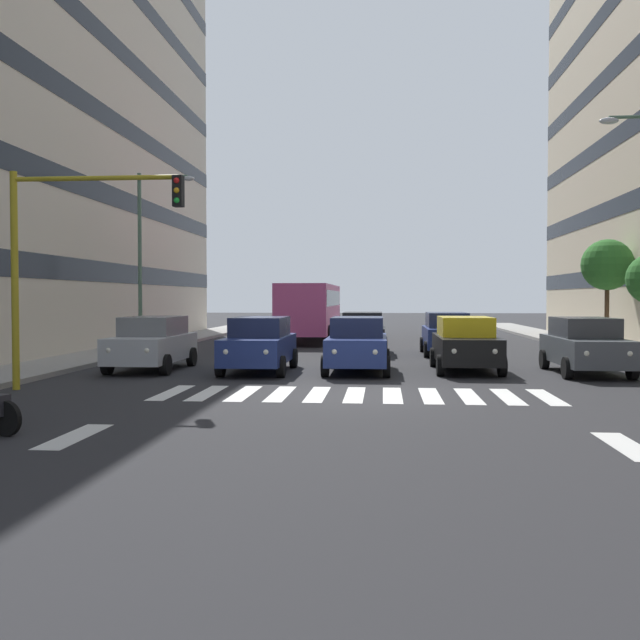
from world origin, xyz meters
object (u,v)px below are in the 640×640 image
Objects in this scene: car_4 at (152,343)px; street_tree_2 at (607,265)px; car_row2_0 at (363,332)px; car_0 at (585,345)px; car_1 at (465,343)px; traffic_light_gantry at (63,243)px; car_row2_1 at (447,333)px; bus_behind_traffic at (311,306)px; car_3 at (259,344)px; car_2 at (358,344)px; street_lamp_right at (148,243)px.

car_4 is 20.08m from street_tree_2.
street_tree_2 reaches higher than car_row2_0.
car_0 is 13.53m from car_4.
traffic_light_gantry reaches higher than car_1.
car_0 is 1.00× the size of car_4.
car_row2_1 is (3.55, -6.94, 0.00)m from car_0.
car_1 is 0.42× the size of bus_behind_traffic.
car_0 is 1.00× the size of car_3.
car_2 is (6.94, 0.04, 0.00)m from car_0.
street_lamp_right reaches higher than car_2.
car_0 is at bearing -160.20° from traffic_light_gantry.
car_1 is 10.00m from car_4.
street_lamp_right is (6.04, -7.33, 3.73)m from car_3.
traffic_light_gantry is 1.16× the size of street_tree_2.
car_0 is at bearing 117.10° from car_row2_1.
car_4 is at bearing 3.11° from car_1.
bus_behind_traffic reaches higher than car_row2_0.
street_tree_2 is (-10.64, -2.69, 2.86)m from car_row2_0.
car_1 and car_4 have the same top height.
car_row2_0 is (-6.55, -7.28, 0.00)m from car_4.
car_row2_0 is (3.43, -6.73, 0.00)m from car_1.
car_row2_1 is 13.04m from street_lamp_right.
traffic_light_gantry is at bearing 49.19° from car_3.
traffic_light_gantry is at bearing 40.13° from street_tree_2.
bus_behind_traffic is at bearing -78.82° from car_2.
car_0 is at bearing -179.76° from car_4.
car_row2_1 is at bearing 175.35° from car_row2_0.
car_row2_1 is at bearing -144.96° from car_4.
car_3 is 1.00× the size of car_row2_0.
street_lamp_right is at bearing -70.46° from car_4.
bus_behind_traffic is (3.06, -15.51, 0.97)m from car_2.
car_3 is at bearing 175.91° from car_4.
traffic_light_gantry is at bearing 78.64° from bus_behind_traffic.
bus_behind_traffic is (-0.00, -15.78, 0.97)m from car_3.
car_4 is at bearing 48.00° from car_row2_0.
car_0 is 6.94m from car_2.
car_row2_0 is at bearing -45.96° from car_0.
street_tree_2 is (-13.67, -10.22, 2.86)m from car_3.
street_lamp_right reaches higher than car_3.
car_0 is at bearing 134.04° from car_row2_0.
bus_behind_traffic is at bearing -101.36° from traffic_light_gantry.
car_0 is 7.80m from car_row2_1.
car_4 is 1.00× the size of car_row2_0.
street_lamp_right is 19.94m from street_tree_2.
car_3 is at bearing 1.76° from car_0.
car_row2_0 is at bearing -178.77° from street_lamp_right.
car_row2_1 is at bearing -131.68° from car_3.
car_4 is at bearing -4.09° from car_3.
car_1 is 1.00× the size of car_3.
car_4 is 12.19m from car_row2_1.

